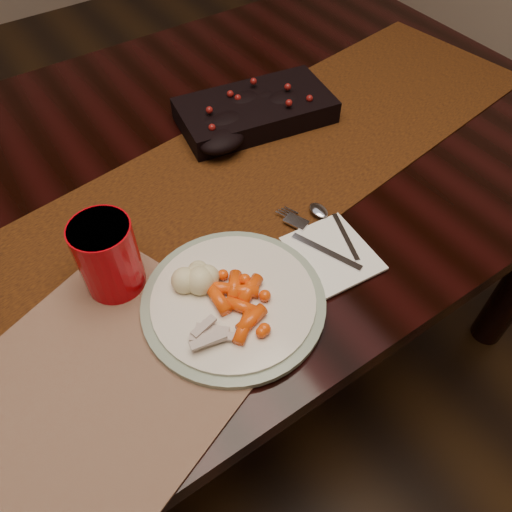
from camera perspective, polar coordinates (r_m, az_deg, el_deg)
floor at (r=1.55m, az=-7.08°, el=-12.37°), size 5.00×5.00×0.00m
dining_table at (r=1.23m, az=-8.75°, el=-4.45°), size 1.80×1.00×0.75m
table_runner at (r=0.86m, az=-10.86°, el=3.01°), size 1.82×0.61×0.00m
centerpiece at (r=1.06m, az=-0.08°, el=16.63°), size 0.33×0.21×0.06m
placemat_main at (r=0.71m, az=-19.24°, el=-15.65°), size 0.55×0.48×0.00m
dinner_plate at (r=0.74m, az=-2.59°, el=-5.17°), size 0.28×0.28×0.02m
baby_carrots at (r=0.73m, az=-0.41°, el=-4.49°), size 0.13×0.11×0.02m
mashed_potatoes at (r=0.74m, az=-6.59°, el=-2.25°), size 0.10×0.09×0.04m
turkey_shreds at (r=0.70m, az=-5.53°, el=-8.93°), size 0.08×0.07×0.02m
napkin at (r=0.81m, az=8.71°, el=0.30°), size 0.13×0.15×0.00m
fork at (r=0.82m, az=7.16°, el=1.41°), size 0.08×0.16×0.00m
spoon at (r=0.85m, az=9.22°, el=3.16°), size 0.07×0.13×0.00m
red_cup at (r=0.76m, az=-16.55°, el=-0.04°), size 0.10×0.10×0.12m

